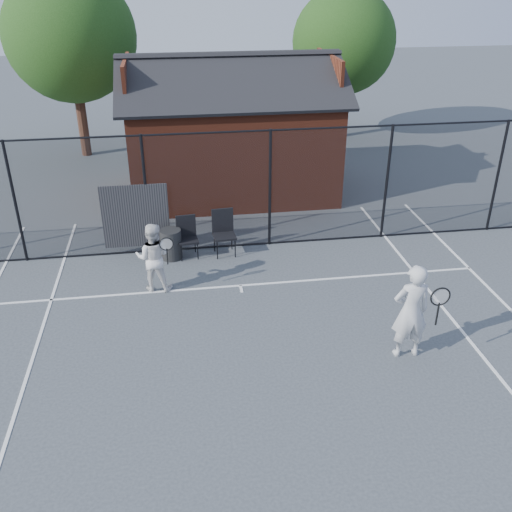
{
  "coord_description": "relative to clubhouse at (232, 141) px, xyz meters",
  "views": [
    {
      "loc": [
        -1.29,
        -7.99,
        6.51
      ],
      "look_at": [
        0.25,
        2.29,
        1.1
      ],
      "focal_mm": 40.0,
      "sensor_mm": 36.0,
      "label": 1
    }
  ],
  "objects": [
    {
      "name": "fence",
      "position": [
        -0.8,
        -4.0,
        -0.16
      ],
      "size": [
        22.04,
        3.0,
        3.0
      ],
      "color": "black",
      "rests_on": "ground"
    },
    {
      "name": "waste_bin",
      "position": [
        -1.99,
        -4.4,
        -1.23
      ],
      "size": [
        0.57,
        0.57,
        0.75
      ],
      "primitive_type": "cylinder",
      "rotation": [
        0.0,
        0.0,
        -0.12
      ],
      "color": "#262626",
      "rests_on": "ground"
    },
    {
      "name": "chair_left",
      "position": [
        -1.59,
        -4.4,
        -1.11
      ],
      "size": [
        0.53,
        0.55,
        1.0
      ],
      "primitive_type": "cube",
      "rotation": [
        0.0,
        0.0,
        0.11
      ],
      "color": "black",
      "rests_on": "ground"
    },
    {
      "name": "player_back",
      "position": [
        -2.38,
        -5.83,
        -0.82
      ],
      "size": [
        0.89,
        0.72,
        1.57
      ],
      "color": "white",
      "rests_on": "ground"
    },
    {
      "name": "chair_right",
      "position": [
        -0.69,
        -4.4,
        -1.05
      ],
      "size": [
        0.57,
        0.59,
        1.11
      ],
      "primitive_type": "cube",
      "rotation": [
        0.0,
        0.0,
        0.08
      ],
      "color": "black",
      "rests_on": "ground"
    },
    {
      "name": "clubhouse",
      "position": [
        0.0,
        0.0,
        0.0
      ],
      "size": [
        6.5,
        4.36,
        4.19
      ],
      "color": "maroon",
      "rests_on": "ground"
    },
    {
      "name": "tree_right",
      "position": [
        5.0,
        5.5,
        2.1
      ],
      "size": [
        3.97,
        3.97,
        5.7
      ],
      "color": "#381F16",
      "rests_on": "ground"
    },
    {
      "name": "court_lines",
      "position": [
        -0.5,
        -10.32,
        -1.6
      ],
      "size": [
        11.02,
        18.0,
        0.01
      ],
      "color": "white",
      "rests_on": "ground"
    },
    {
      "name": "player_front",
      "position": [
        2.21,
        -8.93,
        -0.67
      ],
      "size": [
        0.84,
        0.62,
        1.87
      ],
      "color": "silver",
      "rests_on": "ground"
    },
    {
      "name": "tree_left",
      "position": [
        -5.0,
        4.5,
        2.58
      ],
      "size": [
        4.48,
        4.48,
        6.44
      ],
      "color": "#381F16",
      "rests_on": "ground"
    },
    {
      "name": "ground",
      "position": [
        -0.5,
        -9.0,
        -1.61
      ],
      "size": [
        80.0,
        80.0,
        0.0
      ],
      "primitive_type": "plane",
      "color": "#3F4549",
      "rests_on": "ground"
    }
  ]
}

